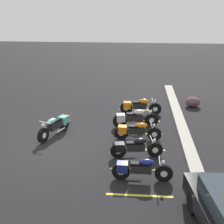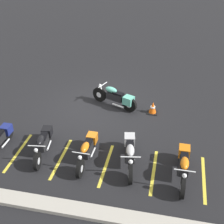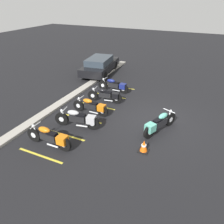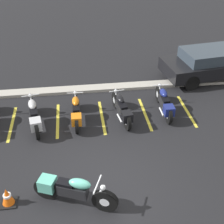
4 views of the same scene
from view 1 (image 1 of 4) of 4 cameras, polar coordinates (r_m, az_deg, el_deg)
The scene contains 16 objects.
ground at distance 13.48m, azimuth -9.60°, elevation -5.54°, with size 60.00×60.00×0.00m, color black.
motorcycle_teal_featured at distance 14.08m, azimuth -10.27°, elevation -2.38°, with size 2.07×1.03×0.86m.
parked_bike_0 at distance 16.30m, azimuth 4.89°, elevation 1.08°, with size 0.60×2.15×0.85m.
parked_bike_1 at distance 14.69m, azimuth 3.92°, elevation -1.10°, with size 0.74×2.16×0.85m.
parked_bike_2 at distance 13.42m, azimuth 4.31°, elevation -3.43°, with size 0.57×2.03×0.80m.
parked_bike_3 at distance 12.00m, azimuth 4.05°, elevation -6.47°, with size 0.64×2.02×0.80m.
parked_bike_4 at distance 10.63m, azimuth 5.00°, elevation -10.31°, with size 0.57×2.04×0.80m.
concrete_curb at distance 13.28m, azimuth 13.74°, elevation -6.02°, with size 18.00×0.50×0.12m, color #A8A399.
landscape_rock_1 at distance 18.00m, azimuth 14.54°, elevation 1.81°, with size 0.84×0.69×0.56m, color #573C4B.
traffic_cone at distance 15.53m, azimuth -8.18°, elevation -0.90°, with size 0.40×0.40×0.51m.
stall_line_0 at distance 17.08m, azimuth 4.90°, elevation 0.41°, with size 0.10×2.10×0.00m, color gold.
stall_line_1 at distance 15.63m, azimuth 4.91°, elevation -1.56°, with size 0.10×2.10×0.00m, color gold.
stall_line_2 at distance 14.20m, azimuth 4.94°, elevation -3.92°, with size 0.10×2.10×0.00m, color gold.
stall_line_3 at distance 12.79m, azimuth 4.96°, elevation -6.81°, with size 0.10×2.10×0.00m, color gold.
stall_line_4 at distance 11.43m, azimuth 5.00°, elevation -10.41°, with size 0.10×2.10×0.00m, color gold.
stall_line_5 at distance 10.12m, azimuth 5.04°, elevation -14.95°, with size 0.10×2.10×0.00m, color gold.
Camera 1 is at (11.72, 3.15, 5.87)m, focal length 50.00 mm.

